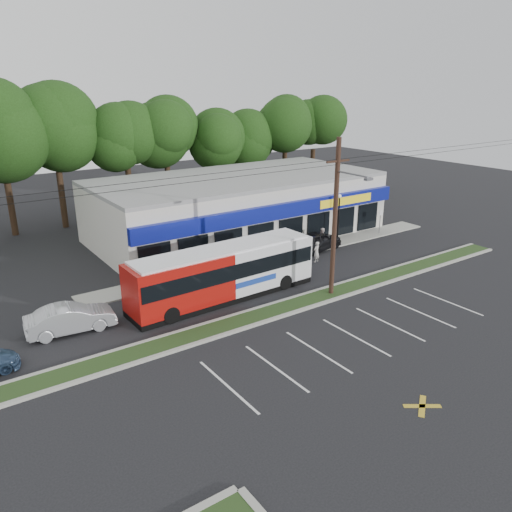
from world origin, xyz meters
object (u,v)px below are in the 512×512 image
object	(u,v)px
metrobus	(224,271)
utility_pole	(334,214)
lamp_post	(339,213)
pedestrian_a	(316,252)
car_silver	(71,319)
car_dark	(317,241)
pedestrian_b	(322,238)
sign_post	(380,218)

from	to	relation	value
metrobus	utility_pole	bearing A→B (deg)	-33.41
lamp_post	pedestrian_a	distance (m)	5.60
metrobus	car_silver	xyz separation A→B (m)	(-9.31, 0.91, -1.01)
car_dark	pedestrian_a	world-z (taller)	same
utility_pole	pedestrian_b	xyz separation A→B (m)	(6.08, 7.57, -4.54)
metrobus	pedestrian_b	xyz separation A→B (m)	(11.86, 4.00, -0.91)
utility_pole	pedestrian_a	xyz separation A→B (m)	(3.54, 5.34, -4.61)
sign_post	car_silver	bearing A→B (deg)	-173.61
metrobus	car_silver	bearing A→B (deg)	172.75
lamp_post	pedestrian_b	distance (m)	2.77
utility_pole	pedestrian_a	world-z (taller)	utility_pole
metrobus	pedestrian_a	xyz separation A→B (m)	(9.31, 1.76, -0.98)
car_silver	pedestrian_a	xyz separation A→B (m)	(18.62, 0.85, 0.03)
sign_post	utility_pole	bearing A→B (deg)	-149.85
sign_post	pedestrian_a	xyz separation A→B (m)	(-9.63, -2.31, -0.75)
metrobus	pedestrian_a	bearing A→B (deg)	9.06
lamp_post	pedestrian_a	xyz separation A→B (m)	(-4.63, -2.54, -1.86)
car_dark	utility_pole	bearing A→B (deg)	133.63
utility_pole	sign_post	world-z (taller)	utility_pole
pedestrian_a	car_dark	bearing A→B (deg)	-147.56
pedestrian_b	metrobus	bearing A→B (deg)	12.07
metrobus	car_dark	world-z (taller)	metrobus
lamp_post	metrobus	bearing A→B (deg)	-162.86
car_silver	pedestrian_b	world-z (taller)	pedestrian_b
sign_post	car_dark	bearing A→B (deg)	-178.38
pedestrian_a	pedestrian_b	bearing A→B (deg)	-153.44
utility_pole	sign_post	size ratio (longest dim) A/B	22.47
sign_post	pedestrian_b	bearing A→B (deg)	-179.40
utility_pole	lamp_post	size ratio (longest dim) A/B	11.76
lamp_post	metrobus	size ratio (longest dim) A/B	0.34
lamp_post	car_dark	xyz separation A→B (m)	(-2.69, -0.44, -1.86)
lamp_post	car_dark	size ratio (longest dim) A/B	0.90
utility_pole	pedestrian_b	size ratio (longest dim) A/B	28.50
utility_pole	car_silver	bearing A→B (deg)	163.44
lamp_post	pedestrian_b	size ratio (longest dim) A/B	2.42
metrobus	car_dark	distance (m)	11.93
lamp_post	sign_post	bearing A→B (deg)	-2.58
sign_post	metrobus	distance (m)	19.38
utility_pole	car_silver	xyz separation A→B (m)	(-15.09, 4.49, -4.63)
lamp_post	metrobus	world-z (taller)	lamp_post
pedestrian_a	lamp_post	bearing A→B (deg)	-166.04
utility_pole	pedestrian_a	size ratio (longest dim) A/B	30.97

